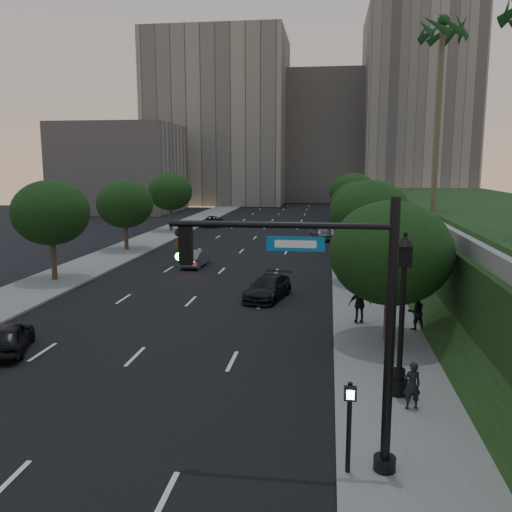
# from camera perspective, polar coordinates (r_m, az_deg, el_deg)

# --- Properties ---
(ground) EXTENTS (160.00, 160.00, 0.00)m
(ground) POSITION_cam_1_polar(r_m,az_deg,el_deg) (18.63, -18.09, -15.38)
(ground) COLOR black
(ground) RESTS_ON ground
(road_surface) EXTENTS (16.00, 140.00, 0.02)m
(road_surface) POSITION_cam_1_polar(r_m,az_deg,el_deg) (46.40, -1.95, 0.10)
(road_surface) COLOR black
(road_surface) RESTS_ON ground
(sidewalk_right) EXTENTS (4.50, 140.00, 0.15)m
(sidewalk_right) POSITION_cam_1_polar(r_m,az_deg,el_deg) (45.83, 10.79, -0.11)
(sidewalk_right) COLOR slate
(sidewalk_right) RESTS_ON ground
(sidewalk_left) EXTENTS (4.50, 140.00, 0.15)m
(sidewalk_left) POSITION_cam_1_polar(r_m,az_deg,el_deg) (49.14, -13.82, 0.44)
(sidewalk_left) COLOR slate
(sidewalk_left) RESTS_ON ground
(parapet_wall) EXTENTS (0.35, 90.00, 0.70)m
(parapet_wall) POSITION_cam_1_polar(r_m,az_deg,el_deg) (43.64, 15.39, 4.89)
(parapet_wall) COLOR slate
(parapet_wall) RESTS_ON embankment
(office_block_left) EXTENTS (26.00, 20.00, 32.00)m
(office_block_left) POSITION_cam_1_polar(r_m,az_deg,el_deg) (109.59, -3.87, 14.00)
(office_block_left) COLOR gray
(office_block_left) RESTS_ON ground
(office_block_mid) EXTENTS (22.00, 18.00, 26.00)m
(office_block_mid) POSITION_cam_1_polar(r_m,az_deg,el_deg) (117.24, 7.00, 12.20)
(office_block_mid) COLOR #A49E96
(office_block_mid) RESTS_ON ground
(office_block_right) EXTENTS (20.00, 22.00, 36.00)m
(office_block_right) POSITION_cam_1_polar(r_m,az_deg,el_deg) (112.77, 16.50, 14.53)
(office_block_right) COLOR gray
(office_block_right) RESTS_ON ground
(office_block_filler) EXTENTS (18.00, 16.00, 14.00)m
(office_block_filler) POSITION_cam_1_polar(r_m,az_deg,el_deg) (91.53, -14.09, 8.95)
(office_block_filler) COLOR #A49E96
(office_block_filler) RESTS_ON ground
(tree_right_a) EXTENTS (5.20, 5.20, 6.24)m
(tree_right_a) POSITION_cam_1_polar(r_m,az_deg,el_deg) (23.56, 14.00, 0.32)
(tree_right_a) COLOR #38281C
(tree_right_a) RESTS_ON ground
(tree_right_b) EXTENTS (5.20, 5.20, 6.74)m
(tree_right_b) POSITION_cam_1_polar(r_m,az_deg,el_deg) (35.36, 11.95, 4.25)
(tree_right_b) COLOR #38281C
(tree_right_b) RESTS_ON ground
(tree_right_c) EXTENTS (5.20, 5.20, 6.24)m
(tree_right_c) POSITION_cam_1_polar(r_m,az_deg,el_deg) (48.33, 10.82, 5.11)
(tree_right_c) COLOR #38281C
(tree_right_c) RESTS_ON ground
(tree_right_d) EXTENTS (5.20, 5.20, 6.74)m
(tree_right_d) POSITION_cam_1_polar(r_m,az_deg,el_deg) (62.25, 10.15, 6.58)
(tree_right_d) COLOR #38281C
(tree_right_d) RESTS_ON ground
(tree_right_e) EXTENTS (5.20, 5.20, 6.24)m
(tree_right_e) POSITION_cam_1_polar(r_m,az_deg,el_deg) (77.24, 9.68, 6.80)
(tree_right_e) COLOR #38281C
(tree_right_e) RESTS_ON ground
(tree_left_b) EXTENTS (5.00, 5.00, 6.71)m
(tree_left_b) POSITION_cam_1_polar(r_m,az_deg,el_deg) (37.80, -20.80, 4.26)
(tree_left_b) COLOR #38281C
(tree_left_b) RESTS_ON ground
(tree_left_c) EXTENTS (5.00, 5.00, 6.34)m
(tree_left_c) POSITION_cam_1_polar(r_m,az_deg,el_deg) (49.61, -13.64, 5.34)
(tree_left_c) COLOR #38281C
(tree_left_c) RESTS_ON ground
(tree_left_d) EXTENTS (5.00, 5.00, 6.71)m
(tree_left_d) POSITION_cam_1_polar(r_m,az_deg,el_deg) (62.82, -9.02, 6.69)
(tree_left_d) COLOR #38281C
(tree_left_d) RESTS_ON ground
(palm_far) EXTENTS (3.20, 3.20, 15.50)m
(palm_far) POSITION_cam_1_polar(r_m,az_deg,el_deg) (46.93, 19.07, 21.37)
(palm_far) COLOR #4C4233
(palm_far) RESTS_ON embankment
(traffic_signal_mast) EXTENTS (5.68, 0.56, 7.00)m
(traffic_signal_mast) POSITION_cam_1_polar(r_m,az_deg,el_deg) (13.46, 9.26, -8.04)
(traffic_signal_mast) COLOR black
(traffic_signal_mast) RESTS_ON ground
(street_lamp) EXTENTS (0.64, 0.64, 5.62)m
(street_lamp) POSITION_cam_1_polar(r_m,az_deg,el_deg) (18.38, 15.07, -6.78)
(street_lamp) COLOR black
(street_lamp) RESTS_ON ground
(pedestrian_signal) EXTENTS (0.30, 0.33, 2.50)m
(pedestrian_signal) POSITION_cam_1_polar(r_m,az_deg,el_deg) (14.01, 9.79, -16.62)
(pedestrian_signal) COLOR black
(pedestrian_signal) RESTS_ON ground
(sedan_near_left) EXTENTS (2.71, 4.11, 1.30)m
(sedan_near_left) POSITION_cam_1_polar(r_m,az_deg,el_deg) (24.83, -24.59, -7.81)
(sedan_near_left) COLOR black
(sedan_near_left) RESTS_ON ground
(sedan_mid_left) EXTENTS (1.55, 4.04, 1.31)m
(sedan_mid_left) POSITION_cam_1_polar(r_m,az_deg,el_deg) (41.43, -6.41, -0.21)
(sedan_mid_left) COLOR #585B60
(sedan_mid_left) RESTS_ON ground
(sedan_far_left) EXTENTS (2.38, 4.74, 1.29)m
(sedan_far_left) POSITION_cam_1_polar(r_m,az_deg,el_deg) (68.22, -4.57, 3.70)
(sedan_far_left) COLOR black
(sedan_far_left) RESTS_ON ground
(sedan_near_right) EXTENTS (2.79, 4.85, 1.32)m
(sedan_near_right) POSITION_cam_1_polar(r_m,az_deg,el_deg) (31.38, 1.26, -3.35)
(sedan_near_right) COLOR black
(sedan_near_right) RESTS_ON ground
(sedan_far_right) EXTENTS (2.78, 4.37, 1.38)m
(sedan_far_right) POSITION_cam_1_polar(r_m,az_deg,el_deg) (55.84, 6.93, 2.37)
(sedan_far_right) COLOR #5B5D63
(sedan_far_right) RESTS_ON ground
(pedestrian_a) EXTENTS (0.62, 0.48, 1.53)m
(pedestrian_a) POSITION_cam_1_polar(r_m,az_deg,el_deg) (18.05, 16.10, -12.94)
(pedestrian_a) COLOR black
(pedestrian_a) RESTS_ON sidewalk_right
(pedestrian_b) EXTENTS (0.95, 0.82, 1.67)m
(pedestrian_b) POSITION_cam_1_polar(r_m,az_deg,el_deg) (26.23, 16.50, -5.64)
(pedestrian_b) COLOR black
(pedestrian_b) RESTS_ON sidewalk_right
(pedestrian_c) EXTENTS (1.14, 0.60, 1.85)m
(pedestrian_c) POSITION_cam_1_polar(r_m,az_deg,el_deg) (26.60, 10.89, -4.99)
(pedestrian_c) COLOR black
(pedestrian_c) RESTS_ON sidewalk_right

